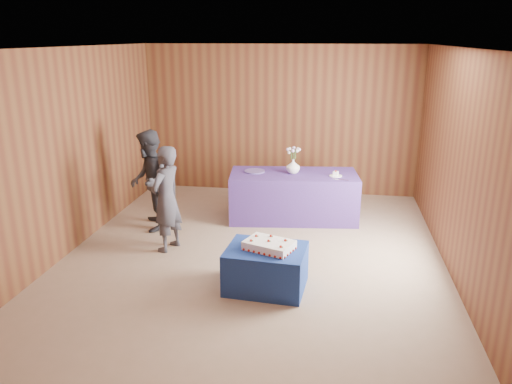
% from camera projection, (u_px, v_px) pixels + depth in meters
% --- Properties ---
extents(ground, '(6.00, 6.00, 0.00)m').
position_uv_depth(ground, '(253.00, 256.00, 6.72)').
color(ground, gray).
rests_on(ground, ground).
extents(room_shell, '(5.04, 6.04, 2.72)m').
position_uv_depth(room_shell, '(253.00, 123.00, 6.18)').
color(room_shell, brown).
rests_on(room_shell, ground).
extents(cake_table, '(0.95, 0.77, 0.50)m').
position_uv_depth(cake_table, '(266.00, 268.00, 5.79)').
color(cake_table, navy).
rests_on(cake_table, ground).
extents(serving_table, '(2.09, 1.13, 0.75)m').
position_uv_depth(serving_table, '(293.00, 196.00, 8.00)').
color(serving_table, '#452F82').
rests_on(serving_table, ground).
extents(sheet_cake, '(0.65, 0.55, 0.13)m').
position_uv_depth(sheet_cake, '(269.00, 245.00, 5.69)').
color(sheet_cake, white).
rests_on(sheet_cake, cake_table).
extents(vase, '(0.22, 0.22, 0.23)m').
position_uv_depth(vase, '(293.00, 166.00, 7.88)').
color(vase, white).
rests_on(vase, serving_table).
extents(flower_spray, '(0.23, 0.23, 0.17)m').
position_uv_depth(flower_spray, '(293.00, 150.00, 7.80)').
color(flower_spray, '#356026').
rests_on(flower_spray, vase).
extents(platter, '(0.34, 0.34, 0.02)m').
position_uv_depth(platter, '(255.00, 171.00, 7.98)').
color(platter, '#5C4A95').
rests_on(platter, serving_table).
extents(plate, '(0.25, 0.25, 0.01)m').
position_uv_depth(plate, '(336.00, 176.00, 7.73)').
color(plate, white).
rests_on(plate, serving_table).
extents(cake_slice, '(0.09, 0.08, 0.09)m').
position_uv_depth(cake_slice, '(336.00, 173.00, 7.72)').
color(cake_slice, white).
rests_on(cake_slice, plate).
extents(knife, '(0.26, 0.06, 0.00)m').
position_uv_depth(knife, '(340.00, 180.00, 7.54)').
color(knife, silver).
rests_on(knife, serving_table).
extents(guest_left, '(0.50, 0.61, 1.46)m').
position_uv_depth(guest_left, '(166.00, 199.00, 6.72)').
color(guest_left, '#3B3A45').
rests_on(guest_left, ground).
extents(guest_right, '(0.79, 0.89, 1.52)m').
position_uv_depth(guest_right, '(150.00, 181.00, 7.45)').
color(guest_right, '#32333C').
rests_on(guest_right, ground).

